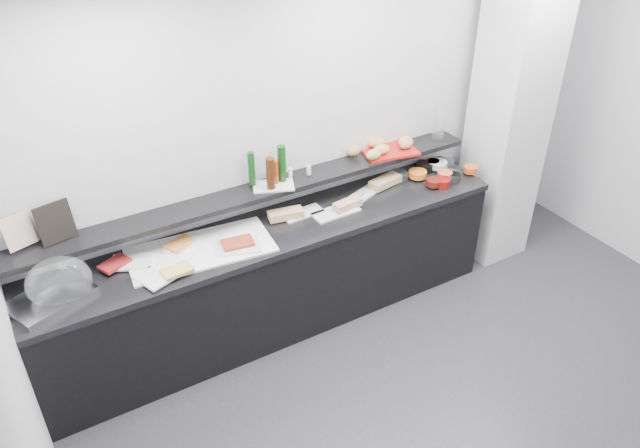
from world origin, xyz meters
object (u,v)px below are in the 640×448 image
bread_tray (389,151)px  carafe (439,124)px  sandwich_plate_mid (336,212)px  framed_print (55,223)px  cloche_base (51,298)px  condiment_tray (273,186)px

bread_tray → carafe: 0.49m
sandwich_plate_mid → framed_print: bearing=169.9°
cloche_base → framed_print: (0.16, 0.26, 0.36)m
framed_print → carafe: 3.02m
bread_tray → sandwich_plate_mid: bearing=-148.5°
condiment_tray → carafe: size_ratio=0.98×
condiment_tray → carafe: carafe is taller
cloche_base → sandwich_plate_mid: cloche_base is taller
framed_print → bread_tray: 2.55m
condiment_tray → carafe: bearing=21.8°
cloche_base → sandwich_plate_mid: 2.06m
condiment_tray → bread_tray: 1.06m
bread_tray → carafe: size_ratio=1.43×
sandwich_plate_mid → cloche_base: bearing=177.7°
sandwich_plate_mid → bread_tray: 0.73m
sandwich_plate_mid → condiment_tray: 0.52m
condiment_tray → carafe: 1.54m
sandwich_plate_mid → carafe: carafe is taller
cloche_base → sandwich_plate_mid: (2.06, -0.02, -0.01)m
framed_print → condiment_tray: (1.49, -0.08, -0.12)m
cloche_base → bread_tray: bread_tray is taller
bread_tray → cloche_base: bearing=-164.3°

